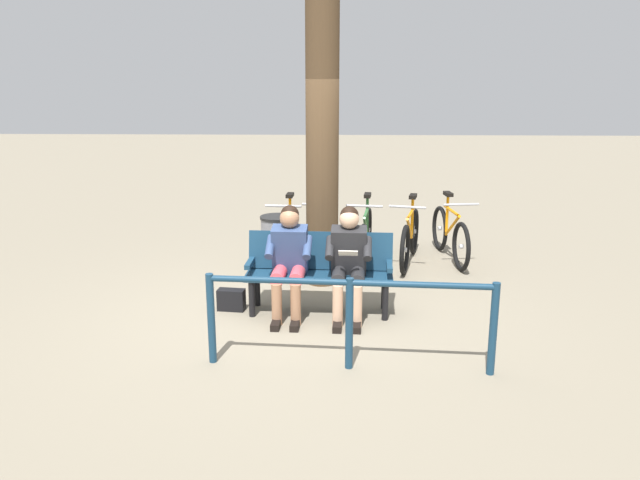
% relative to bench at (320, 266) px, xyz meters
% --- Properties ---
extents(ground_plane, '(40.00, 40.00, 0.00)m').
position_rel_bench_xyz_m(ground_plane, '(0.30, 0.07, -0.51)').
color(ground_plane, gray).
extents(bench, '(1.62, 0.55, 0.87)m').
position_rel_bench_xyz_m(bench, '(0.00, 0.00, 0.00)').
color(bench, navy).
rests_on(bench, ground).
extents(person_reading, '(0.50, 0.78, 1.20)m').
position_rel_bench_xyz_m(person_reading, '(-0.31, 0.18, 0.16)').
color(person_reading, '#262628').
rests_on(person_reading, ground).
extents(person_companion, '(0.50, 0.78, 1.20)m').
position_rel_bench_xyz_m(person_companion, '(0.33, 0.15, 0.16)').
color(person_companion, '#334772').
rests_on(person_companion, ground).
extents(handbag, '(0.31, 0.18, 0.24)m').
position_rel_bench_xyz_m(handbag, '(0.99, 0.04, -0.39)').
color(handbag, black).
rests_on(handbag, ground).
extents(tree_trunk, '(0.40, 0.40, 3.97)m').
position_rel_bench_xyz_m(tree_trunk, '(-0.00, -0.97, 1.48)').
color(tree_trunk, '#4C3823').
rests_on(tree_trunk, ground).
extents(litter_bin, '(0.42, 0.42, 0.83)m').
position_rel_bench_xyz_m(litter_bin, '(0.57, -1.05, -0.09)').
color(litter_bin, slate).
rests_on(litter_bin, ground).
extents(bicycle_purple, '(0.48, 1.67, 0.94)m').
position_rel_bench_xyz_m(bicycle_purple, '(-1.77, -2.01, -0.15)').
color(bicycle_purple, black).
rests_on(bicycle_purple, ground).
extents(bicycle_blue, '(0.55, 1.65, 0.94)m').
position_rel_bench_xyz_m(bicycle_blue, '(-1.19, -1.82, -0.15)').
color(bicycle_blue, black).
rests_on(bicycle_blue, ground).
extents(bicycle_silver, '(0.48, 1.68, 0.94)m').
position_rel_bench_xyz_m(bicycle_silver, '(-0.59, -1.88, -0.15)').
color(bicycle_silver, black).
rests_on(bicycle_silver, ground).
extents(bicycle_orange, '(0.48, 1.68, 0.94)m').
position_rel_bench_xyz_m(bicycle_orange, '(0.01, -1.97, -0.15)').
color(bicycle_orange, black).
rests_on(bicycle_orange, ground).
extents(bicycle_black, '(0.48, 1.68, 0.94)m').
position_rel_bench_xyz_m(bicycle_black, '(0.49, -1.85, -0.15)').
color(bicycle_black, black).
rests_on(bicycle_black, ground).
extents(railing_fence, '(2.57, 0.24, 0.85)m').
position_rel_bench_xyz_m(railing_fence, '(-0.30, 1.44, 0.07)').
color(railing_fence, navy).
rests_on(railing_fence, ground).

